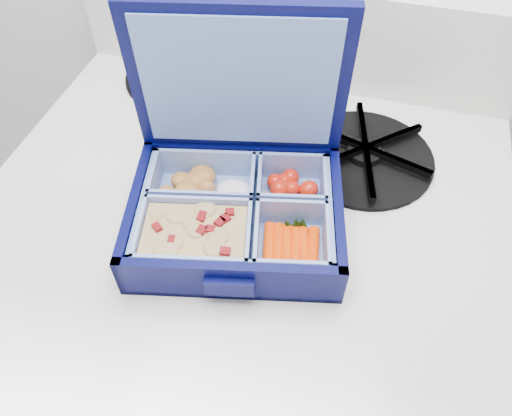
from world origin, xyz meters
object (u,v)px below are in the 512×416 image
(burner_grate, at_px, (365,152))
(bento_box, at_px, (236,215))
(stove, at_px, (247,367))
(fork, at_px, (278,146))

(burner_grate, bearing_deg, bento_box, -128.60)
(stove, xyz_separation_m, fork, (0.02, 0.11, 0.47))
(stove, bearing_deg, fork, 81.29)
(bento_box, distance_m, burner_grate, 0.20)
(burner_grate, height_order, fork, burner_grate)
(stove, height_order, bento_box, bento_box)
(bento_box, xyz_separation_m, burner_grate, (0.12, 0.15, -0.01))
(stove, xyz_separation_m, bento_box, (0.01, -0.03, 0.50))
(burner_grate, relative_size, fork, 1.00)
(bento_box, xyz_separation_m, fork, (0.01, 0.15, -0.02))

